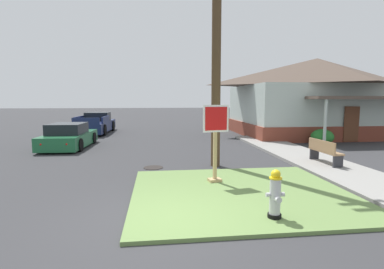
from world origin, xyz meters
The scene contains 12 objects.
ground_plane centered at (0.00, 0.00, 0.00)m, with size 160.00×160.00×0.00m, color #333335.
grass_corner_patch centered at (2.00, 1.50, 0.04)m, with size 5.53×4.85×0.08m, color #668447.
sidewalk_strip centered at (5.97, 5.18, 0.06)m, with size 2.20×14.71×0.12m, color gray.
fire_hydrant centered at (2.21, -0.25, 0.55)m, with size 0.38×0.34×0.99m.
stop_sign centered at (1.53, 2.45, 1.18)m, with size 0.76×0.34×2.21m.
manhole_cover centered at (-0.27, 4.72, 0.01)m, with size 0.70×0.70×0.02m, color black.
parked_sedan_green centered at (-4.59, 9.73, 0.54)m, with size 2.10×4.17×1.25m.
pickup_truck_navy centered at (-4.55, 16.33, 0.62)m, with size 2.18×5.37×1.48m.
street_bench centered at (5.95, 4.23, 0.59)m, with size 0.45×1.62×0.85m.
utility_pole centered at (2.00, 4.76, 5.11)m, with size 1.31×0.33×9.97m.
corner_house centered at (10.91, 13.69, 2.69)m, with size 10.99×9.47×5.25m.
shrub_near_porch centered at (8.79, 9.12, 0.42)m, with size 1.19×1.19×0.84m, color #27712A.
Camera 1 is at (-0.12, -5.64, 2.44)m, focal length 27.33 mm.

